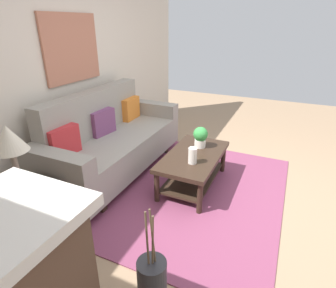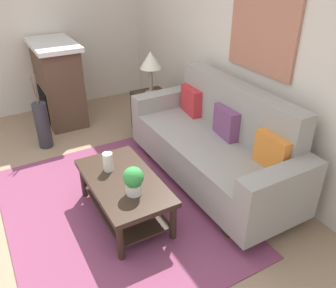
% 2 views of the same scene
% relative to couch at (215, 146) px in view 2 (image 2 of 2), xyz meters
% --- Properties ---
extents(ground_plane, '(9.78, 9.78, 0.00)m').
position_rel_couch_xyz_m(ground_plane, '(-0.04, -1.66, -0.43)').
color(ground_plane, '#9E7F60').
extents(wall_back, '(5.78, 0.10, 2.70)m').
position_rel_couch_xyz_m(wall_back, '(-0.04, 0.54, 0.92)').
color(wall_back, beige).
rests_on(wall_back, ground_plane).
extents(wall_left, '(0.10, 5.15, 2.70)m').
position_rel_couch_xyz_m(wall_left, '(-2.97, -1.09, 0.92)').
color(wall_left, beige).
rests_on(wall_left, ground_plane).
extents(area_rug, '(2.58, 2.01, 0.01)m').
position_rel_couch_xyz_m(area_rug, '(-0.04, -1.16, -0.42)').
color(area_rug, '#843D5B').
rests_on(area_rug, ground_plane).
extents(couch, '(2.19, 0.84, 1.08)m').
position_rel_couch_xyz_m(couch, '(0.00, 0.00, 0.00)').
color(couch, gray).
rests_on(couch, ground_plane).
extents(throw_pillow_crimson, '(0.37, 0.16, 0.32)m').
position_rel_couch_xyz_m(throw_pillow_crimson, '(-0.68, 0.13, 0.25)').
color(throw_pillow_crimson, red).
rests_on(throw_pillow_crimson, couch).
extents(throw_pillow_plum, '(0.37, 0.17, 0.32)m').
position_rel_couch_xyz_m(throw_pillow_plum, '(0.00, 0.13, 0.25)').
color(throw_pillow_plum, '#7A4270').
rests_on(throw_pillow_plum, couch).
extents(throw_pillow_orange, '(0.36, 0.13, 0.32)m').
position_rel_couch_xyz_m(throw_pillow_orange, '(0.68, 0.13, 0.25)').
color(throw_pillow_orange, orange).
rests_on(throw_pillow_orange, couch).
extents(coffee_table, '(1.10, 0.60, 0.43)m').
position_rel_couch_xyz_m(coffee_table, '(0.09, -1.10, -0.12)').
color(coffee_table, '#332319').
rests_on(coffee_table, ground_plane).
extents(tabletop_vase, '(0.10, 0.10, 0.18)m').
position_rel_couch_xyz_m(tabletop_vase, '(-0.12, -1.16, 0.09)').
color(tabletop_vase, white).
rests_on(tabletop_vase, coffee_table).
extents(potted_plant_tabletop, '(0.18, 0.18, 0.26)m').
position_rel_couch_xyz_m(potted_plant_tabletop, '(0.33, -1.10, 0.14)').
color(potted_plant_tabletop, white).
rests_on(potted_plant_tabletop, coffee_table).
extents(side_table, '(0.44, 0.44, 0.56)m').
position_rel_couch_xyz_m(side_table, '(-1.40, -0.05, -0.15)').
color(side_table, '#332319').
rests_on(side_table, ground_plane).
extents(table_lamp, '(0.28, 0.28, 0.57)m').
position_rel_couch_xyz_m(table_lamp, '(-1.40, -0.05, 0.56)').
color(table_lamp, gray).
rests_on(table_lamp, side_table).
extents(fireplace, '(1.02, 0.58, 1.16)m').
position_rel_couch_xyz_m(fireplace, '(-2.37, -1.05, 0.16)').
color(fireplace, brown).
rests_on(fireplace, ground_plane).
extents(floor_vase, '(0.18, 0.18, 0.60)m').
position_rel_couch_xyz_m(floor_vase, '(-1.68, -1.47, -0.13)').
color(floor_vase, '#2D2D33').
rests_on(floor_vase, ground_plane).
extents(floor_vase_branch_a, '(0.01, 0.04, 0.36)m').
position_rel_couch_xyz_m(floor_vase_branch_a, '(-1.66, -1.47, 0.35)').
color(floor_vase_branch_a, brown).
rests_on(floor_vase_branch_a, floor_vase).
extents(floor_vase_branch_b, '(0.01, 0.02, 0.36)m').
position_rel_couch_xyz_m(floor_vase_branch_b, '(-1.69, -1.46, 0.35)').
color(floor_vase_branch_b, brown).
rests_on(floor_vase_branch_b, floor_vase).
extents(floor_vase_branch_c, '(0.04, 0.04, 0.36)m').
position_rel_couch_xyz_m(floor_vase_branch_c, '(-1.69, -1.49, 0.35)').
color(floor_vase_branch_c, brown).
rests_on(floor_vase_branch_c, floor_vase).
extents(framed_painting, '(0.90, 0.03, 0.79)m').
position_rel_couch_xyz_m(framed_painting, '(0.00, 0.47, 1.14)').
color(framed_painting, '#B77056').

